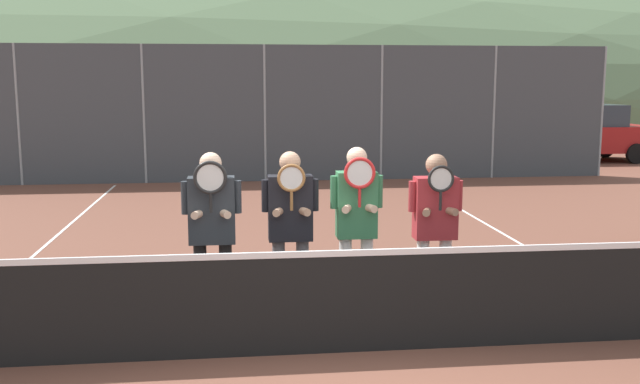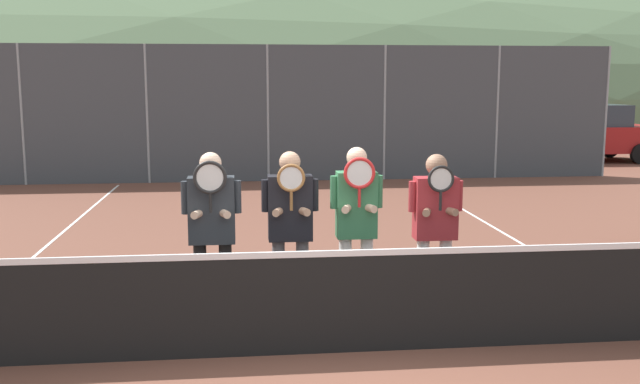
% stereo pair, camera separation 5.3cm
% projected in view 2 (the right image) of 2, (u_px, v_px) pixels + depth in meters
% --- Properties ---
extents(ground_plane, '(120.00, 120.00, 0.00)m').
position_uv_depth(ground_plane, '(315.00, 353.00, 6.48)').
color(ground_plane, brown).
extents(hill_distant, '(128.64, 71.47, 25.01)m').
position_uv_depth(hill_distant, '(249.00, 109.00, 61.86)').
color(hill_distant, '#5B7551').
rests_on(hill_distant, ground_plane).
extents(clubhouse_building, '(17.12, 5.50, 3.44)m').
position_uv_depth(clubhouse_building, '(212.00, 102.00, 24.66)').
color(clubhouse_building, beige).
rests_on(clubhouse_building, ground_plane).
extents(fence_back, '(17.42, 0.06, 3.32)m').
position_uv_depth(fence_back, '(268.00, 114.00, 17.36)').
color(fence_back, gray).
rests_on(fence_back, ground_plane).
extents(tennis_net, '(9.63, 0.09, 1.06)m').
position_uv_depth(tennis_net, '(315.00, 301.00, 6.40)').
color(tennis_net, gray).
rests_on(tennis_net, ground_plane).
extents(court_line_left_sideline, '(0.05, 16.00, 0.01)m').
position_uv_depth(court_line_left_sideline, '(11.00, 276.00, 9.04)').
color(court_line_left_sideline, white).
rests_on(court_line_left_sideline, ground_plane).
extents(court_line_right_sideline, '(0.05, 16.00, 0.01)m').
position_uv_depth(court_line_right_sideline, '(551.00, 261.00, 9.80)').
color(court_line_right_sideline, white).
rests_on(court_line_right_sideline, ground_plane).
extents(player_leftmost, '(0.59, 0.34, 1.76)m').
position_uv_depth(player_leftmost, '(212.00, 222.00, 7.11)').
color(player_leftmost, black).
rests_on(player_leftmost, ground_plane).
extents(player_center_left, '(0.58, 0.34, 1.75)m').
position_uv_depth(player_center_left, '(290.00, 221.00, 7.26)').
color(player_center_left, '#56565B').
rests_on(player_center_left, ground_plane).
extents(player_center_right, '(0.54, 0.34, 1.79)m').
position_uv_depth(player_center_right, '(356.00, 219.00, 7.29)').
color(player_center_right, white).
rests_on(player_center_right, ground_plane).
extents(player_rightmost, '(0.57, 0.34, 1.71)m').
position_uv_depth(player_rightmost, '(435.00, 220.00, 7.41)').
color(player_rightmost, white).
rests_on(player_rightmost, ground_plane).
extents(car_far_left, '(4.14, 1.95, 1.86)m').
position_uv_depth(car_far_left, '(90.00, 134.00, 20.26)').
color(car_far_left, navy).
rests_on(car_far_left, ground_plane).
extents(car_left_of_center, '(4.41, 1.92, 1.68)m').
position_uv_depth(car_left_of_center, '(262.00, 136.00, 20.78)').
color(car_left_of_center, '#B2B7BC').
rests_on(car_left_of_center, ground_plane).
extents(car_center, '(4.32, 1.98, 1.87)m').
position_uv_depth(car_center, '(429.00, 132.00, 21.21)').
color(car_center, '#B2B7BC').
rests_on(car_center, ground_plane).
extents(car_right_of_center, '(4.20, 1.99, 1.73)m').
position_uv_depth(car_right_of_center, '(583.00, 132.00, 21.83)').
color(car_right_of_center, maroon).
rests_on(car_right_of_center, ground_plane).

